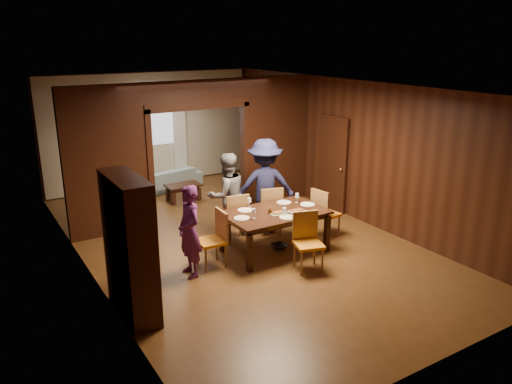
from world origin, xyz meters
TOP-DOWN VIEW (x-y plane):
  - floor at (0.00, 0.00)m, footprint 9.00×9.00m
  - ceiling at (0.00, 0.00)m, footprint 5.50×9.00m
  - room_walls at (0.00, 1.89)m, footprint 5.52×9.01m
  - person_purple at (-1.36, -0.85)m, footprint 0.36×0.55m
  - person_grey at (-0.06, 0.30)m, footprint 0.81×0.63m
  - person_navy at (0.72, 0.17)m, footprint 1.38×1.13m
  - sofa at (0.08, 3.85)m, footprint 1.92×1.01m
  - serving_bowl at (0.47, -0.72)m, footprint 0.30×0.30m
  - dining_table at (0.33, -0.77)m, footprint 1.80×1.12m
  - coffee_table at (0.10, 2.78)m, footprint 0.80×0.50m
  - chair_left at (-0.93, -0.74)m, footprint 0.46×0.46m
  - chair_right at (1.57, -0.70)m, footprint 0.50×0.50m
  - chair_far_l at (-0.06, 0.01)m, footprint 0.50×0.50m
  - chair_far_r at (0.73, 0.03)m, footprint 0.54×0.54m
  - chair_near at (0.39, -1.70)m, footprint 0.55×0.55m
  - hutch at (-2.53, -1.50)m, footprint 0.40×1.20m
  - door_right at (2.70, 0.50)m, footprint 0.06×0.90m
  - window_far at (0.00, 4.44)m, footprint 1.20×0.03m
  - curtain_left at (-0.75, 4.40)m, footprint 0.35×0.06m
  - curtain_right at (0.75, 4.40)m, footprint 0.35×0.06m
  - plate_left at (-0.35, -0.77)m, footprint 0.27×0.27m
  - plate_far_l at (-0.10, -0.45)m, footprint 0.27×0.27m
  - plate_far_r at (0.74, -0.45)m, footprint 0.27×0.27m
  - plate_right at (1.05, -0.78)m, footprint 0.27×0.27m
  - plate_near at (0.33, -1.15)m, footprint 0.27×0.27m
  - platter_a at (0.31, -0.91)m, footprint 0.30×0.20m
  - platter_b at (0.65, -0.98)m, footprint 0.30×0.20m
  - wineglass_left at (-0.19, -0.89)m, footprint 0.08×0.08m
  - wineglass_far at (0.06, -0.34)m, footprint 0.08×0.08m
  - wineglass_right at (0.96, -0.58)m, footprint 0.08×0.08m
  - tumbler at (0.35, -1.03)m, footprint 0.07×0.07m
  - condiment_jar at (0.19, -0.83)m, footprint 0.08×0.08m

SIDE VIEW (x-z plane):
  - floor at x=0.00m, z-range 0.00..0.00m
  - coffee_table at x=0.10m, z-range 0.00..0.40m
  - sofa at x=0.08m, z-range 0.00..0.53m
  - dining_table at x=0.33m, z-range 0.00..0.76m
  - chair_left at x=-0.93m, z-range 0.00..0.97m
  - chair_right at x=1.57m, z-range 0.00..0.97m
  - chair_far_l at x=-0.06m, z-range 0.00..0.97m
  - chair_far_r at x=0.73m, z-range 0.00..0.97m
  - chair_near at x=0.39m, z-range 0.00..0.97m
  - person_purple at x=-1.36m, z-range 0.00..1.52m
  - plate_left at x=-0.35m, z-range 0.76..0.77m
  - plate_far_l at x=-0.10m, z-range 0.76..0.77m
  - plate_far_r at x=0.74m, z-range 0.76..0.77m
  - plate_right at x=1.05m, z-range 0.76..0.77m
  - plate_near at x=0.33m, z-range 0.76..0.77m
  - platter_a at x=0.31m, z-range 0.76..0.80m
  - platter_b at x=0.65m, z-range 0.76..0.80m
  - serving_bowl at x=0.47m, z-range 0.76..0.83m
  - condiment_jar at x=0.19m, z-range 0.76..0.87m
  - person_grey at x=-0.06m, z-range 0.00..1.66m
  - tumbler at x=0.35m, z-range 0.76..0.90m
  - wineglass_left at x=-0.19m, z-range 0.76..0.94m
  - wineglass_far at x=0.06m, z-range 0.76..0.94m
  - wineglass_right at x=0.96m, z-range 0.76..0.94m
  - person_navy at x=0.72m, z-range 0.00..1.86m
  - hutch at x=-2.53m, z-range 0.00..2.00m
  - door_right at x=2.70m, z-range 0.00..2.10m
  - curtain_left at x=-0.75m, z-range 0.05..2.45m
  - curtain_right at x=0.75m, z-range 0.05..2.45m
  - room_walls at x=0.00m, z-range 0.06..2.96m
  - window_far at x=0.00m, z-range 1.05..2.35m
  - ceiling at x=0.00m, z-range 2.89..2.91m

